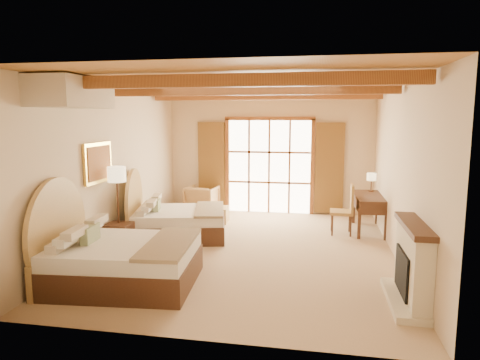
% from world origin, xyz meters
% --- Properties ---
extents(floor, '(7.00, 7.00, 0.00)m').
position_xyz_m(floor, '(0.00, 0.00, 0.00)').
color(floor, tan).
rests_on(floor, ground).
extents(wall_back, '(5.50, 0.00, 5.50)m').
position_xyz_m(wall_back, '(0.00, 3.50, 1.60)').
color(wall_back, beige).
rests_on(wall_back, ground).
extents(wall_left, '(0.00, 7.00, 7.00)m').
position_xyz_m(wall_left, '(-2.75, 0.00, 1.60)').
color(wall_left, beige).
rests_on(wall_left, ground).
extents(wall_right, '(0.00, 7.00, 7.00)m').
position_xyz_m(wall_right, '(2.75, 0.00, 1.60)').
color(wall_right, beige).
rests_on(wall_right, ground).
extents(ceiling, '(7.00, 7.00, 0.00)m').
position_xyz_m(ceiling, '(0.00, 0.00, 3.20)').
color(ceiling, '#B17B37').
rests_on(ceiling, ground).
extents(ceiling_beams, '(5.39, 4.60, 0.18)m').
position_xyz_m(ceiling_beams, '(0.00, 0.00, 3.08)').
color(ceiling_beams, '#9A5F2A').
rests_on(ceiling_beams, ceiling).
extents(french_doors, '(3.95, 0.08, 2.60)m').
position_xyz_m(french_doors, '(0.00, 3.44, 1.25)').
color(french_doors, white).
rests_on(french_doors, ground).
extents(fireplace, '(0.46, 1.40, 1.16)m').
position_xyz_m(fireplace, '(2.60, -2.00, 0.51)').
color(fireplace, beige).
rests_on(fireplace, ground).
extents(painting, '(0.06, 0.95, 0.75)m').
position_xyz_m(painting, '(-2.70, -0.75, 1.75)').
color(painting, '#E9C04D').
rests_on(painting, wall_left).
extents(canopy_valance, '(0.70, 1.40, 0.45)m').
position_xyz_m(canopy_valance, '(-2.40, -2.00, 2.95)').
color(canopy_valance, beige).
rests_on(canopy_valance, ceiling).
extents(bed_near, '(2.33, 1.84, 1.45)m').
position_xyz_m(bed_near, '(-1.82, -2.05, 0.44)').
color(bed_near, '#452B1B').
rests_on(bed_near, floor).
extents(bed_far, '(2.30, 1.90, 1.31)m').
position_xyz_m(bed_far, '(-1.80, 0.64, 0.40)').
color(bed_far, '#452B1B').
rests_on(bed_far, floor).
extents(nightstand, '(0.46, 0.46, 0.55)m').
position_xyz_m(nightstand, '(-2.47, -0.50, 0.27)').
color(nightstand, '#452B1B').
rests_on(nightstand, floor).
extents(floor_lamp, '(0.35, 0.35, 1.65)m').
position_xyz_m(floor_lamp, '(-2.50, -0.45, 1.40)').
color(floor_lamp, '#3B2317').
rests_on(floor_lamp, floor).
extents(armchair, '(0.86, 0.88, 0.74)m').
position_xyz_m(armchair, '(-1.77, 3.01, 0.37)').
color(armchair, tan).
rests_on(armchair, floor).
extents(ottoman, '(0.55, 0.55, 0.38)m').
position_xyz_m(ottoman, '(-1.13, 2.07, 0.19)').
color(ottoman, tan).
rests_on(ottoman, floor).
extents(desk, '(0.74, 1.57, 0.83)m').
position_xyz_m(desk, '(2.47, 1.91, 0.44)').
color(desk, '#452B1B').
rests_on(desk, floor).
extents(desk_chair, '(0.50, 0.50, 1.12)m').
position_xyz_m(desk_chair, '(1.87, 1.53, 0.35)').
color(desk_chair, olive).
rests_on(desk_chair, floor).
extents(desk_lamp, '(0.22, 0.22, 0.44)m').
position_xyz_m(desk_lamp, '(2.57, 2.48, 1.16)').
color(desk_lamp, '#3B2317').
rests_on(desk_lamp, desk).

